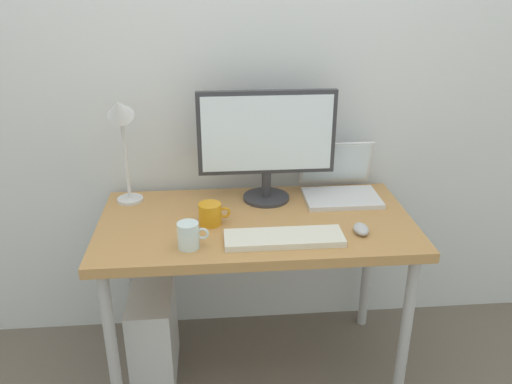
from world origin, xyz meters
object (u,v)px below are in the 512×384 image
desk_lamp (121,126)px  mouse (361,229)px  desk (256,236)px  keyboard (284,238)px  computer_tower (154,334)px  monitor (267,139)px  glass_cup (189,235)px  coffee_mug (210,214)px  laptop (339,183)px

desk_lamp → mouse: bearing=-20.6°
desk → keyboard: 0.22m
computer_tower → desk: bearing=0.2°
desk → monitor: size_ratio=2.18×
desk → computer_tower: desk is taller
mouse → glass_cup: bearing=-175.1°
desk → desk_lamp: bearing=159.7°
keyboard → coffee_mug: coffee_mug is taller
laptop → monitor: bearing=-176.5°
desk → computer_tower: (-0.45, -0.00, -0.46)m
laptop → computer_tower: 1.04m
monitor → mouse: size_ratio=6.39×
laptop → coffee_mug: laptop is taller
monitor → coffee_mug: monitor is taller
keyboard → computer_tower: keyboard is taller
desk → monitor: monitor is taller
keyboard → glass_cup: 0.35m
mouse → computer_tower: 1.01m
monitor → mouse: (0.33, -0.34, -0.26)m
laptop → mouse: bearing=-89.8°
laptop → mouse: (0.00, -0.36, -0.04)m
desk → mouse: size_ratio=13.91×
glass_cup → computer_tower: glass_cup is taller
laptop → mouse: 0.36m
coffee_mug → computer_tower: 0.64m
monitor → computer_tower: monitor is taller
keyboard → mouse: (0.30, 0.04, 0.01)m
desk → glass_cup: size_ratio=11.06×
monitor → computer_tower: bearing=-159.0°
mouse → coffee_mug: coffee_mug is taller
laptop → desk_lamp: size_ratio=0.67×
desk → coffee_mug: 0.22m
desk → coffee_mug: bearing=-172.6°
laptop → mouse: laptop is taller
monitor → laptop: monitor is taller
coffee_mug → computer_tower: bearing=175.3°
coffee_mug → glass_cup: size_ratio=1.10×
laptop → keyboard: bearing=-126.8°
desk_lamp → glass_cup: (0.27, -0.40, -0.29)m
desk → monitor: bearing=72.4°
laptop → computer_tower: (-0.83, -0.22, -0.59)m
desk → mouse: 0.42m
monitor → desk_lamp: size_ratio=1.20×
desk_lamp → keyboard: 0.79m
mouse → glass_cup: 0.65m
mouse → computer_tower: bearing=170.0°
laptop → glass_cup: size_ratio=2.83×
coffee_mug → monitor: bearing=41.9°
desk_lamp → glass_cup: desk_lamp is taller
keyboard → desk: bearing=115.2°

